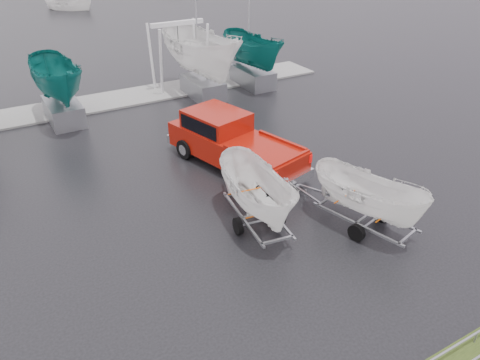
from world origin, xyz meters
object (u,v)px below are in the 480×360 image
(trailer_hitched, at_px, (374,162))
(boat_hoist, at_px, (179,46))
(trailer_parked, at_px, (258,154))
(pickup_truck, at_px, (229,140))

(trailer_hitched, distance_m, boat_hoist, 17.05)
(trailer_hitched, relative_size, trailer_parked, 0.93)
(pickup_truck, bearing_deg, trailer_hitched, -90.00)
(trailer_parked, xyz_separation_m, boat_hoist, (3.73, 15.03, -0.13))
(trailer_parked, bearing_deg, trailer_hitched, -24.72)
(pickup_truck, relative_size, boat_hoist, 1.69)
(pickup_truck, relative_size, trailer_parked, 1.35)
(pickup_truck, distance_m, boat_hoist, 10.76)
(trailer_hitched, xyz_separation_m, trailer_parked, (-3.16, 2.01, 0.18))
(trailer_parked, distance_m, boat_hoist, 15.48)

